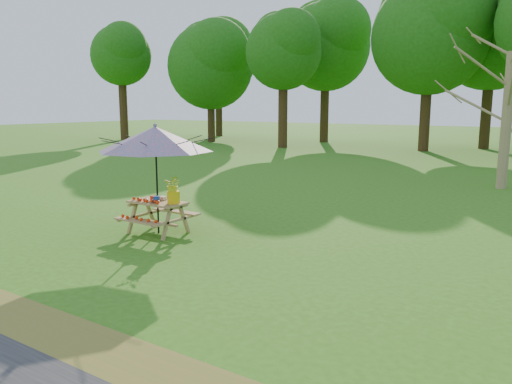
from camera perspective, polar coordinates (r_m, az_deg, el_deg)
The scene contains 7 objects.
ground at distance 8.22m, azimuth -7.25°, elevation -8.78°, with size 120.00×120.00×0.00m, color #336813.
drygrass_strip at distance 6.52m, azimuth -24.04°, elevation -14.71°, with size 120.00×1.20×0.01m, color olive.
picnic_table at distance 10.50m, azimuth -11.13°, elevation -2.90°, with size 1.20×1.32×0.67m.
patio_umbrella at distance 10.27m, azimuth -11.42°, elevation 5.96°, with size 2.81×2.81×2.27m.
produce_bins at distance 10.45m, azimuth -11.20°, elevation -0.74°, with size 0.31×0.43×0.13m.
tomatoes_row at distance 10.41m, azimuth -12.47°, elevation -0.94°, with size 0.77×0.13×0.07m, color #EC3408, non-canonical shape.
flower_bucket at distance 10.12m, azimuth -9.44°, elevation 0.40°, with size 0.41×0.38×0.57m.
Camera 1 is at (5.11, -5.88, 2.63)m, focal length 35.00 mm.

